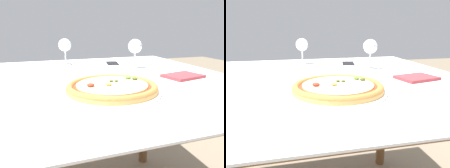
{
  "view_description": "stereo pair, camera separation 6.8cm",
  "coord_description": "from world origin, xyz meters",
  "views": [
    {
      "loc": [
        -0.14,
        -0.84,
        0.96
      ],
      "look_at": [
        0.07,
        -0.22,
        0.79
      ],
      "focal_mm": 35.0,
      "sensor_mm": 36.0,
      "label": 1
    },
    {
      "loc": [
        -0.08,
        -0.86,
        0.96
      ],
      "look_at": [
        0.07,
        -0.22,
        0.79
      ],
      "focal_mm": 35.0,
      "sensor_mm": 36.0,
      "label": 2
    }
  ],
  "objects": [
    {
      "name": "dining_table",
      "position": [
        0.0,
        0.0,
        0.67
      ],
      "size": [
        1.28,
        1.08,
        0.76
      ],
      "color": "brown",
      "rests_on": "ground_plane"
    },
    {
      "name": "pizza_plate",
      "position": [
        0.07,
        -0.22,
        0.77
      ],
      "size": [
        0.3,
        0.3,
        0.04
      ],
      "color": "white",
      "rests_on": "dining_table"
    },
    {
      "name": "wine_glass_far_left",
      "position": [
        -0.0,
        0.37,
        0.86
      ],
      "size": [
        0.07,
        0.07,
        0.14
      ],
      "color": "silver",
      "rests_on": "dining_table"
    },
    {
      "name": "wine_glass_far_right",
      "position": [
        0.31,
        0.14,
        0.86
      ],
      "size": [
        0.07,
        0.07,
        0.14
      ],
      "color": "silver",
      "rests_on": "dining_table"
    },
    {
      "name": "cell_phone",
      "position": [
        0.24,
        0.27,
        0.76
      ],
      "size": [
        0.1,
        0.16,
        0.01
      ],
      "color": "white",
      "rests_on": "dining_table"
    },
    {
      "name": "napkin_folded",
      "position": [
        0.42,
        -0.1,
        0.76
      ],
      "size": [
        0.17,
        0.14,
        0.01
      ],
      "color": "#933338",
      "rests_on": "dining_table"
    }
  ]
}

